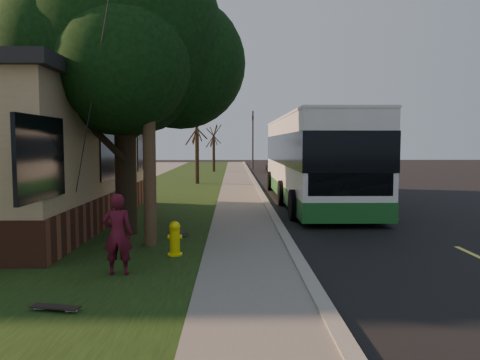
{
  "coord_description": "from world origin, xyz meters",
  "views": [
    {
      "loc": [
        -1.34,
        -9.95,
        2.48
      ],
      "look_at": [
        -1.16,
        2.49,
        1.5
      ],
      "focal_mm": 35.0,
      "sensor_mm": 36.0,
      "label": 1
    }
  ],
  "objects_px": {
    "transit_bus": "(312,157)",
    "skateboard_main": "(181,232)",
    "fire_hydrant": "(175,239)",
    "dumpster": "(41,197)",
    "skateboard_spare": "(55,307)",
    "bare_tree_near": "(197,149)",
    "leafy_tree": "(126,41)",
    "bare_tree_far": "(214,149)",
    "utility_pole": "(147,49)",
    "traffic_signal": "(253,136)",
    "skateboarder": "(118,234)",
    "distant_car": "(275,164)"
  },
  "relations": [
    {
      "from": "transit_bus",
      "to": "skateboard_main",
      "type": "height_order",
      "value": "transit_bus"
    },
    {
      "from": "fire_hydrant",
      "to": "skateboard_main",
      "type": "height_order",
      "value": "fire_hydrant"
    },
    {
      "from": "transit_bus",
      "to": "dumpster",
      "type": "distance_m",
      "value": 10.66
    },
    {
      "from": "skateboard_spare",
      "to": "dumpster",
      "type": "relative_size",
      "value": 0.44
    },
    {
      "from": "bare_tree_near",
      "to": "transit_bus",
      "type": "height_order",
      "value": "bare_tree_near"
    },
    {
      "from": "leafy_tree",
      "to": "bare_tree_near",
      "type": "relative_size",
      "value": 1.81
    },
    {
      "from": "fire_hydrant",
      "to": "transit_bus",
      "type": "bearing_deg",
      "value": 64.71
    },
    {
      "from": "bare_tree_far",
      "to": "fire_hydrant",
      "type": "bearing_deg",
      "value": -89.24
    },
    {
      "from": "utility_pole",
      "to": "leafy_tree",
      "type": "bearing_deg",
      "value": 117.6
    },
    {
      "from": "traffic_signal",
      "to": "skateboard_spare",
      "type": "relative_size",
      "value": 7.33
    },
    {
      "from": "fire_hydrant",
      "to": "leafy_tree",
      "type": "height_order",
      "value": "leafy_tree"
    },
    {
      "from": "transit_bus",
      "to": "utility_pole",
      "type": "bearing_deg",
      "value": -121.27
    },
    {
      "from": "traffic_signal",
      "to": "transit_bus",
      "type": "height_order",
      "value": "traffic_signal"
    },
    {
      "from": "skateboard_main",
      "to": "skateboard_spare",
      "type": "bearing_deg",
      "value": -101.75
    },
    {
      "from": "bare_tree_near",
      "to": "traffic_signal",
      "type": "xyz_separation_m",
      "value": [
        4.0,
        16.0,
        1.01
      ]
    },
    {
      "from": "bare_tree_far",
      "to": "traffic_signal",
      "type": "relative_size",
      "value": 0.73
    },
    {
      "from": "utility_pole",
      "to": "skateboarder",
      "type": "bearing_deg",
      "value": -93.53
    },
    {
      "from": "bare_tree_near",
      "to": "skateboard_spare",
      "type": "height_order",
      "value": "bare_tree_near"
    },
    {
      "from": "utility_pole",
      "to": "traffic_signal",
      "type": "height_order",
      "value": "utility_pole"
    },
    {
      "from": "skateboarder",
      "to": "bare_tree_near",
      "type": "bearing_deg",
      "value": -91.75
    },
    {
      "from": "traffic_signal",
      "to": "skateboard_main",
      "type": "distance_m",
      "value": 31.94
    },
    {
      "from": "bare_tree_far",
      "to": "dumpster",
      "type": "distance_m",
      "value": 25.53
    },
    {
      "from": "leafy_tree",
      "to": "transit_bus",
      "type": "distance_m",
      "value": 9.93
    },
    {
      "from": "utility_pole",
      "to": "skateboard_main",
      "type": "distance_m",
      "value": 4.75
    },
    {
      "from": "leafy_tree",
      "to": "skateboard_main",
      "type": "height_order",
      "value": "leafy_tree"
    },
    {
      "from": "bare_tree_far",
      "to": "skateboard_main",
      "type": "height_order",
      "value": "bare_tree_far"
    },
    {
      "from": "skateboard_main",
      "to": "transit_bus",
      "type": "bearing_deg",
      "value": 57.31
    },
    {
      "from": "skateboard_spare",
      "to": "fire_hydrant",
      "type": "bearing_deg",
      "value": 68.6
    },
    {
      "from": "transit_bus",
      "to": "skateboarder",
      "type": "distance_m",
      "value": 12.49
    },
    {
      "from": "utility_pole",
      "to": "traffic_signal",
      "type": "distance_m",
      "value": 33.26
    },
    {
      "from": "traffic_signal",
      "to": "transit_bus",
      "type": "relative_size",
      "value": 0.42
    },
    {
      "from": "dumpster",
      "to": "skateboarder",
      "type": "bearing_deg",
      "value": -57.9
    },
    {
      "from": "fire_hydrant",
      "to": "skateboard_spare",
      "type": "xyz_separation_m",
      "value": [
        -1.31,
        -3.35,
        -0.31
      ]
    },
    {
      "from": "skateboard_main",
      "to": "distant_car",
      "type": "height_order",
      "value": "distant_car"
    },
    {
      "from": "transit_bus",
      "to": "skateboard_spare",
      "type": "distance_m",
      "value": 14.44
    },
    {
      "from": "dumpster",
      "to": "bare_tree_far",
      "type": "bearing_deg",
      "value": 79.95
    },
    {
      "from": "bare_tree_near",
      "to": "skateboarder",
      "type": "height_order",
      "value": "bare_tree_near"
    },
    {
      "from": "transit_bus",
      "to": "skateboard_main",
      "type": "relative_size",
      "value": 15.75
    },
    {
      "from": "skateboard_spare",
      "to": "skateboarder",
      "type": "bearing_deg",
      "value": 76.38
    },
    {
      "from": "fire_hydrant",
      "to": "traffic_signal",
      "type": "xyz_separation_m",
      "value": [
        3.1,
        34.0,
        2.73
      ]
    },
    {
      "from": "fire_hydrant",
      "to": "dumpster",
      "type": "height_order",
      "value": "dumpster"
    },
    {
      "from": "transit_bus",
      "to": "skateboard_spare",
      "type": "xyz_separation_m",
      "value": [
        -5.9,
        -13.06,
        -1.77
      ]
    },
    {
      "from": "utility_pole",
      "to": "traffic_signal",
      "type": "bearing_deg",
      "value": 83.42
    },
    {
      "from": "leafy_tree",
      "to": "utility_pole",
      "type": "bearing_deg",
      "value": -62.4
    },
    {
      "from": "leafy_tree",
      "to": "skateboard_main",
      "type": "distance_m",
      "value": 5.25
    },
    {
      "from": "fire_hydrant",
      "to": "skateboarder",
      "type": "distance_m",
      "value": 1.75
    },
    {
      "from": "dumpster",
      "to": "fire_hydrant",
      "type": "bearing_deg",
      "value": -45.22
    },
    {
      "from": "fire_hydrant",
      "to": "traffic_signal",
      "type": "height_order",
      "value": "traffic_signal"
    },
    {
      "from": "skateboarder",
      "to": "fire_hydrant",
      "type": "bearing_deg",
      "value": -122.03
    },
    {
      "from": "leafy_tree",
      "to": "skateboard_spare",
      "type": "relative_size",
      "value": 10.39
    }
  ]
}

